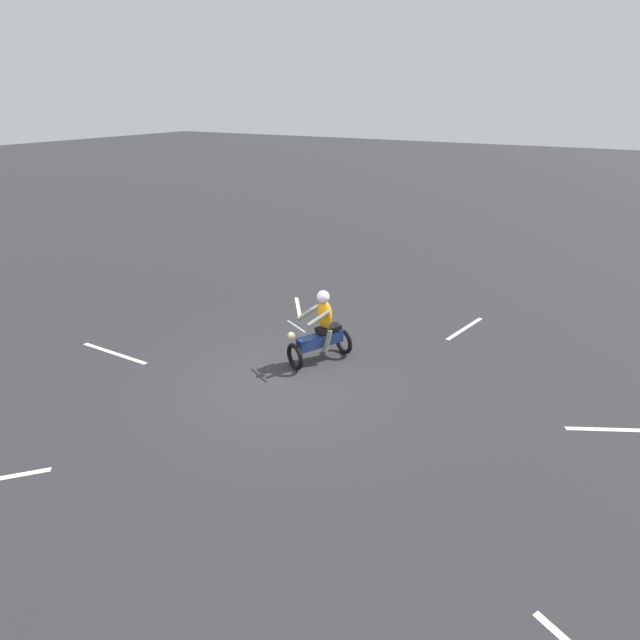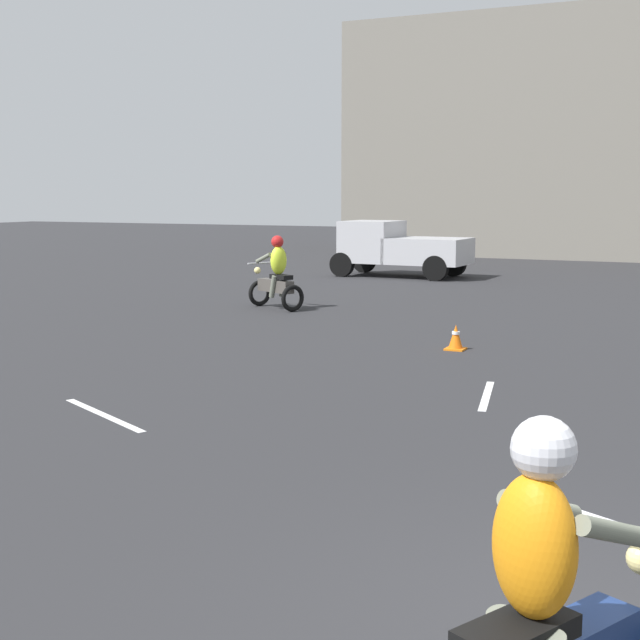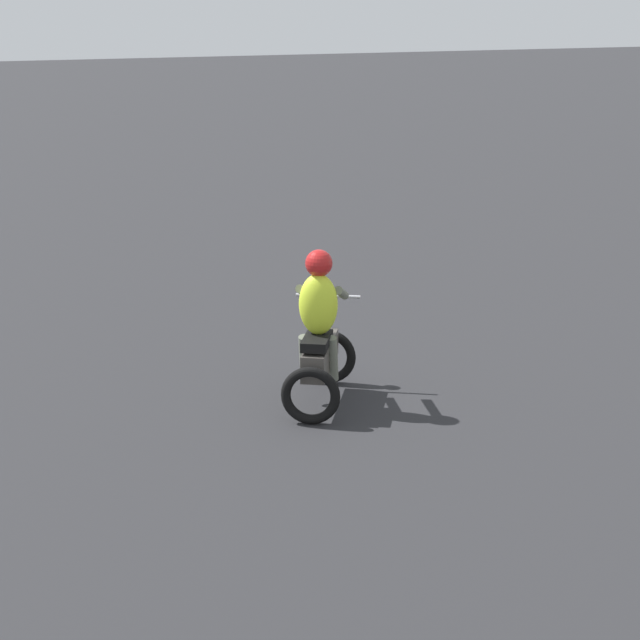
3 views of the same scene
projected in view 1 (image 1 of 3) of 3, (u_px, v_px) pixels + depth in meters
ground_plane at (283, 383)px, 10.29m from camera, size 120.00×120.00×0.00m
motorcycle_rider_foreground at (321, 331)px, 10.89m from camera, size 1.17×1.52×1.66m
lane_stripe_e at (114, 353)px, 11.49m from camera, size 2.02×0.13×0.01m
lane_stripe_sw at (625, 430)px, 8.85m from camera, size 1.91×1.04×0.01m
lane_stripe_s at (465, 328)px, 12.72m from camera, size 0.50×1.73×0.01m
lane_stripe_se at (298, 307)px, 14.01m from camera, size 0.93×1.22×0.01m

